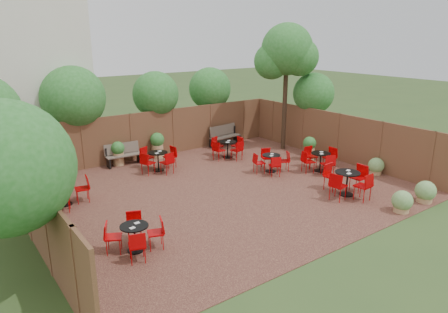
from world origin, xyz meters
TOP-DOWN VIEW (x-y plane):
  - ground at (0.00, 0.00)m, footprint 80.00×80.00m
  - courtyard_paving at (0.00, 0.00)m, footprint 12.00×10.00m
  - fence_back at (0.00, 5.00)m, footprint 12.00×0.08m
  - fence_left at (-6.00, 0.00)m, footprint 0.08×10.00m
  - fence_right at (6.00, 0.00)m, footprint 0.08×10.00m
  - neighbour_building at (-4.50, 8.00)m, footprint 5.00×4.00m
  - overhang_foliage at (-3.32, 2.46)m, footprint 15.51×10.73m
  - courtyard_tree at (5.39, 2.59)m, footprint 2.51×2.41m
  - park_bench_left at (-1.57, 4.62)m, footprint 1.46×0.56m
  - park_bench_right at (3.51, 4.63)m, footprint 1.62×0.69m
  - bistro_tables at (0.55, 0.31)m, footprint 10.51×7.54m
  - planters at (-0.51, 3.77)m, footprint 10.42×4.61m
  - low_shrubs at (4.51, -3.90)m, footprint 2.99×3.15m

SIDE VIEW (x-z plane):
  - ground at x=0.00m, z-range 0.00..0.00m
  - courtyard_paving at x=0.00m, z-range 0.00..0.02m
  - low_shrubs at x=4.51m, z-range -0.01..0.69m
  - bistro_tables at x=0.55m, z-range -0.01..0.90m
  - park_bench_left at x=-1.57m, z-range 0.03..0.92m
  - park_bench_right at x=3.51m, z-range 0.03..1.01m
  - planters at x=-0.51m, z-range 0.03..1.13m
  - fence_back at x=0.00m, z-range 0.00..2.00m
  - fence_left at x=-6.00m, z-range 0.00..2.00m
  - fence_right at x=6.00m, z-range 0.00..2.00m
  - overhang_foliage at x=-3.32m, z-range 1.37..4.06m
  - neighbour_building at x=-4.50m, z-range 0.00..8.00m
  - courtyard_tree at x=5.39m, z-range 1.50..7.10m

